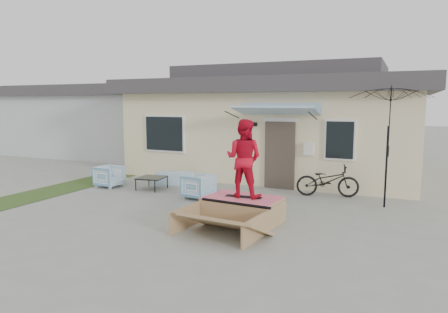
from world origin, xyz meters
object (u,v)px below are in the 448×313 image
at_px(bicycle, 328,177).
at_px(skater, 244,157).
at_px(loveseat, 178,175).
at_px(skateboard, 244,196).
at_px(armchair_right, 198,185).
at_px(patio_umbrella, 388,140).
at_px(armchair_left, 110,175).
at_px(skate_ramp, 242,210).
at_px(coffee_table, 152,183).

xyz_separation_m(bicycle, skater, (-1.30, -3.26, 0.91)).
xyz_separation_m(loveseat, bicycle, (4.85, 0.20, 0.26)).
height_order(loveseat, skateboard, loveseat).
xyz_separation_m(armchair_right, patio_umbrella, (4.84, 1.10, 1.37)).
height_order(armchair_left, skate_ramp, armchair_left).
relative_size(coffee_table, patio_umbrella, 0.30).
height_order(loveseat, armchair_right, armchair_right).
relative_size(loveseat, armchair_right, 2.05).
relative_size(bicycle, skater, 1.00).
distance_m(patio_umbrella, skateboard, 4.06).
height_order(coffee_table, skate_ramp, skate_ramp).
distance_m(skate_ramp, skater, 1.20).
bearing_deg(armchair_right, patio_umbrella, 111.51).
bearing_deg(bicycle, skateboard, 144.44).
bearing_deg(bicycle, patio_umbrella, -125.72).
bearing_deg(skate_ramp, patio_umbrella, 48.26).
bearing_deg(skateboard, armchair_right, 138.06).
bearing_deg(bicycle, coffee_table, 89.96).
distance_m(armchair_left, coffee_table, 1.47).
bearing_deg(armchair_left, loveseat, -49.88).
bearing_deg(patio_umbrella, skate_ramp, -136.93).
height_order(armchair_left, armchair_right, armchair_right).
distance_m(loveseat, patio_umbrella, 6.59).
xyz_separation_m(armchair_right, skate_ramp, (1.97, -1.58, -0.11)).
distance_m(coffee_table, skate_ramp, 4.36).
relative_size(armchair_left, bicycle, 0.43).
height_order(armchair_left, skater, skater).
distance_m(loveseat, armchair_left, 2.18).
distance_m(coffee_table, skater, 4.53).
xyz_separation_m(patio_umbrella, skate_ramp, (-2.87, -2.68, -1.48)).
bearing_deg(patio_umbrella, armchair_left, -173.86).
relative_size(armchair_left, armchair_right, 0.99).
relative_size(bicycle, skateboard, 2.11).
height_order(skate_ramp, skateboard, skateboard).
distance_m(armchair_left, skateboard, 5.58).
distance_m(armchair_left, skater, 5.69).
bearing_deg(coffee_table, bicycle, 13.81).
bearing_deg(loveseat, armchair_right, 121.72).
bearing_deg(skate_ramp, loveseat, 143.92).
relative_size(patio_umbrella, skate_ramp, 1.18).
xyz_separation_m(armchair_left, patio_umbrella, (8.16, 0.88, 1.37)).
distance_m(armchair_left, patio_umbrella, 8.32).
bearing_deg(armchair_left, patio_umbrella, -80.53).
distance_m(loveseat, skateboard, 4.69).
bearing_deg(skate_ramp, coffee_table, 157.22).
bearing_deg(bicycle, loveseat, 78.53).
height_order(armchair_right, skater, skater).
bearing_deg(coffee_table, skate_ramp, -27.97).
bearing_deg(armchair_left, skate_ramp, -105.52).
distance_m(armchair_left, skate_ramp, 5.59).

